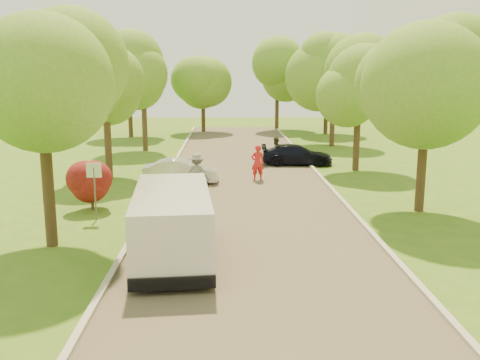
{
  "coord_description": "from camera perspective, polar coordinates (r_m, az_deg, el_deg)",
  "views": [
    {
      "loc": [
        -0.91,
        -15.53,
        5.47
      ],
      "look_at": [
        -0.37,
        4.99,
        1.3
      ],
      "focal_mm": 40.0,
      "sensor_mm": 36.0,
      "label": 1
    }
  ],
  "objects": [
    {
      "name": "curb_right",
      "position": [
        24.65,
        10.14,
        -1.38
      ],
      "size": [
        0.18,
        60.0,
        0.12
      ],
      "primitive_type": "cube",
      "color": "#B2AD9E",
      "rests_on": "ground"
    },
    {
      "name": "person_striped",
      "position": [
        27.25,
        1.87,
        1.85
      ],
      "size": [
        0.72,
        0.53,
        1.82
      ],
      "primitive_type": "imported",
      "rotation": [
        0.0,
        0.0,
        3.29
      ],
      "color": "red",
      "rests_on": "ground"
    },
    {
      "name": "tree_bg_a",
      "position": [
        46.2,
        -11.53,
        11.06
      ],
      "size": [
        5.12,
        5.0,
        7.72
      ],
      "color": "#382619",
      "rests_on": "ground"
    },
    {
      "name": "street_sign",
      "position": [
        20.51,
        -15.28,
        0.09
      ],
      "size": [
        0.55,
        0.06,
        2.17
      ],
      "color": "#59595E",
      "rests_on": "ground"
    },
    {
      "name": "tree_r_far",
      "position": [
        40.36,
        10.35,
        11.82
      ],
      "size": [
        5.33,
        5.2,
        8.34
      ],
      "color": "#382619",
      "rests_on": "ground"
    },
    {
      "name": "silver_sedan",
      "position": [
        26.72,
        -6.31,
        0.94
      ],
      "size": [
        3.76,
        1.42,
        1.22
      ],
      "primitive_type": "imported",
      "rotation": [
        0.0,
        0.0,
        1.54
      ],
      "color": "silver",
      "rests_on": "ground"
    },
    {
      "name": "ground",
      "position": [
        16.49,
        1.75,
        -7.9
      ],
      "size": [
        100.0,
        100.0,
        0.0
      ],
      "primitive_type": "plane",
      "color": "#3C6919",
      "rests_on": "ground"
    },
    {
      "name": "tree_r_mida",
      "position": [
        22.01,
        20.0,
        10.98
      ],
      "size": [
        5.13,
        5.0,
        7.95
      ],
      "color": "#382619",
      "rests_on": "ground"
    },
    {
      "name": "dark_sedan",
      "position": [
        32.03,
        6.07,
        2.7
      ],
      "size": [
        4.3,
        1.94,
        1.22
      ],
      "primitive_type": "imported",
      "rotation": [
        0.0,
        0.0,
        1.52
      ],
      "color": "black",
      "rests_on": "ground"
    },
    {
      "name": "tree_l_far",
      "position": [
        37.93,
        -10.01,
        11.31
      ],
      "size": [
        4.92,
        4.8,
        7.79
      ],
      "color": "#382619",
      "rests_on": "ground"
    },
    {
      "name": "tree_bg_c",
      "position": [
        49.57,
        -3.75,
        10.94
      ],
      "size": [
        4.92,
        4.8,
        7.33
      ],
      "color": "#382619",
      "rests_on": "ground"
    },
    {
      "name": "tree_r_midb",
      "position": [
        30.47,
        12.95,
        10.09
      ],
      "size": [
        4.51,
        4.4,
        7.01
      ],
      "color": "#382619",
      "rests_on": "ground"
    },
    {
      "name": "longboard",
      "position": [
        23.8,
        -4.56,
        -1.59
      ],
      "size": [
        0.4,
        0.98,
        0.11
      ],
      "rotation": [
        0.0,
        0.0,
        3.0
      ],
      "color": "black",
      "rests_on": "ground"
    },
    {
      "name": "minivan",
      "position": [
        15.92,
        -7.22,
        -4.57
      ],
      "size": [
        2.65,
        5.72,
        2.07
      ],
      "rotation": [
        0.0,
        0.0,
        0.09
      ],
      "color": "silver",
      "rests_on": "ground"
    },
    {
      "name": "tree_l_mida",
      "position": [
        17.39,
        -19.86,
        9.84
      ],
      "size": [
        4.71,
        4.6,
        7.39
      ],
      "color": "#382619",
      "rests_on": "ground"
    },
    {
      "name": "skateboarder",
      "position": [
        23.6,
        -4.6,
        0.65
      ],
      "size": [
        1.28,
        0.85,
        1.85
      ],
      "primitive_type": "imported",
      "rotation": [
        0.0,
        0.0,
        3.0
      ],
      "color": "slate",
      "rests_on": "longboard"
    },
    {
      "name": "person_olive",
      "position": [
        31.88,
        3.81,
        3.09
      ],
      "size": [
        1.02,
        0.99,
        1.66
      ],
      "primitive_type": "imported",
      "rotation": [
        0.0,
        0.0,
        3.81
      ],
      "color": "#2C331E",
      "rests_on": "ground"
    },
    {
      "name": "tree_bg_d",
      "position": [
        51.78,
        4.26,
        11.28
      ],
      "size": [
        5.12,
        5.0,
        7.72
      ],
      "color": "#382619",
      "rests_on": "ground"
    },
    {
      "name": "red_shrub",
      "position": [
        22.14,
        -15.57,
        -0.33
      ],
      "size": [
        1.7,
        1.7,
        1.95
      ],
      "color": "#382619",
      "rests_on": "ground"
    },
    {
      "name": "tree_bg_b",
      "position": [
        48.4,
        9.56,
        11.41
      ],
      "size": [
        5.12,
        5.0,
        7.95
      ],
      "color": "#382619",
      "rests_on": "ground"
    },
    {
      "name": "tree_l_midb",
      "position": [
        28.17,
        -13.8,
        9.36
      ],
      "size": [
        4.3,
        4.2,
        6.62
      ],
      "color": "#382619",
      "rests_on": "ground"
    },
    {
      "name": "road",
      "position": [
        24.17,
        0.69,
        -1.58
      ],
      "size": [
        8.0,
        60.0,
        0.01
      ],
      "primitive_type": "cube",
      "color": "#4C4438",
      "rests_on": "ground"
    },
    {
      "name": "curb_left",
      "position": [
        24.35,
        -8.89,
        -1.5
      ],
      "size": [
        0.18,
        60.0,
        0.12
      ],
      "primitive_type": "cube",
      "color": "#B2AD9E",
      "rests_on": "ground"
    }
  ]
}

